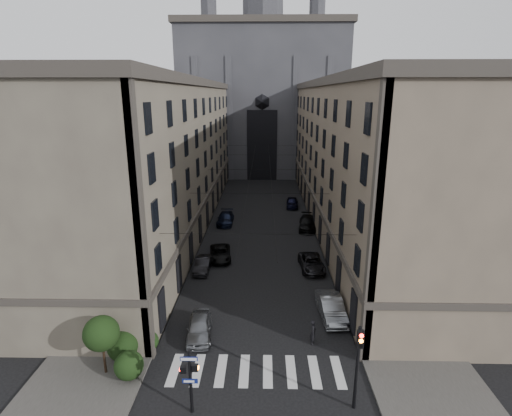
# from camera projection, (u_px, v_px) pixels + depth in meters

# --- Properties ---
(sidewalk_left) EXTENTS (7.00, 80.00, 0.15)m
(sidewalk_left) POSITION_uv_depth(u_px,v_px,m) (185.00, 221.00, 55.55)
(sidewalk_left) COLOR #383533
(sidewalk_left) RESTS_ON ground
(sidewalk_right) EXTENTS (7.00, 80.00, 0.15)m
(sidewalk_right) POSITION_uv_depth(u_px,v_px,m) (336.00, 222.00, 55.14)
(sidewalk_right) COLOR #383533
(sidewalk_right) RESTS_ON ground
(zebra_crossing) EXTENTS (11.00, 3.20, 0.01)m
(zebra_crossing) POSITION_uv_depth(u_px,v_px,m) (256.00, 371.00, 25.58)
(zebra_crossing) COLOR beige
(zebra_crossing) RESTS_ON ground
(building_left) EXTENTS (13.60, 60.60, 18.85)m
(building_left) POSITION_uv_depth(u_px,v_px,m) (160.00, 154.00, 53.05)
(building_left) COLOR #534B40
(building_left) RESTS_ON ground
(building_right) EXTENTS (13.60, 60.60, 18.85)m
(building_right) POSITION_uv_depth(u_px,v_px,m) (363.00, 155.00, 52.51)
(building_right) COLOR brown
(building_right) RESTS_ON ground
(gothic_tower) EXTENTS (35.00, 23.00, 58.00)m
(gothic_tower) POSITION_uv_depth(u_px,v_px,m) (263.00, 90.00, 87.87)
(gothic_tower) COLOR #2D2D33
(gothic_tower) RESTS_ON ground
(pedestrian_signal_left) EXTENTS (1.02, 0.38, 4.00)m
(pedestrian_signal_left) POSITION_uv_depth(u_px,v_px,m) (190.00, 377.00, 21.64)
(pedestrian_signal_left) COLOR black
(pedestrian_signal_left) RESTS_ON ground
(traffic_light_right) EXTENTS (0.34, 0.50, 5.20)m
(traffic_light_right) POSITION_uv_depth(u_px,v_px,m) (358.00, 359.00, 21.60)
(traffic_light_right) COLOR black
(traffic_light_right) RESTS_ON ground
(shrub_cluster) EXTENTS (3.90, 4.40, 3.90)m
(shrub_cluster) POSITION_uv_depth(u_px,v_px,m) (119.00, 345.00, 25.26)
(shrub_cluster) COLOR black
(shrub_cluster) RESTS_ON sidewalk_left
(tram_wires) EXTENTS (14.00, 60.00, 0.43)m
(tram_wires) POSITION_uv_depth(u_px,v_px,m) (261.00, 171.00, 53.01)
(tram_wires) COLOR black
(tram_wires) RESTS_ON ground
(car_left_near) EXTENTS (2.10, 4.52, 1.50)m
(car_left_near) POSITION_uv_depth(u_px,v_px,m) (199.00, 327.00, 29.03)
(car_left_near) COLOR slate
(car_left_near) RESTS_ON ground
(car_left_midnear) EXTENTS (1.48, 4.08, 1.34)m
(car_left_midnear) POSITION_uv_depth(u_px,v_px,m) (203.00, 264.00, 39.85)
(car_left_midnear) COLOR black
(car_left_midnear) RESTS_ON ground
(car_left_midfar) EXTENTS (2.75, 5.00, 1.32)m
(car_left_midfar) POSITION_uv_depth(u_px,v_px,m) (220.00, 253.00, 42.65)
(car_left_midfar) COLOR black
(car_left_midfar) RESTS_ON ground
(car_left_far) EXTENTS (2.12, 5.12, 1.48)m
(car_left_far) POSITION_uv_depth(u_px,v_px,m) (225.00, 218.00, 54.28)
(car_left_far) COLOR black
(car_left_far) RESTS_ON ground
(car_right_near) EXTENTS (2.04, 5.04, 1.63)m
(car_right_near) POSITION_uv_depth(u_px,v_px,m) (331.00, 308.00, 31.54)
(car_right_near) COLOR slate
(car_right_near) RESTS_ON ground
(car_right_midnear) EXTENTS (2.55, 5.06, 1.37)m
(car_right_midnear) POSITION_uv_depth(u_px,v_px,m) (312.00, 263.00, 40.15)
(car_right_midnear) COLOR black
(car_right_midnear) RESTS_ON ground
(car_right_midfar) EXTENTS (2.90, 5.72, 1.59)m
(car_right_midfar) POSITION_uv_depth(u_px,v_px,m) (308.00, 223.00, 52.17)
(car_right_midfar) COLOR black
(car_right_midfar) RESTS_ON ground
(car_right_far) EXTENTS (2.06, 4.55, 1.51)m
(car_right_far) POSITION_uv_depth(u_px,v_px,m) (292.00, 202.00, 62.15)
(car_right_far) COLOR black
(car_right_far) RESTS_ON ground
(pedestrian) EXTENTS (0.58, 0.76, 1.84)m
(pedestrian) POSITION_uv_depth(u_px,v_px,m) (313.00, 332.00, 28.13)
(pedestrian) COLOR black
(pedestrian) RESTS_ON ground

